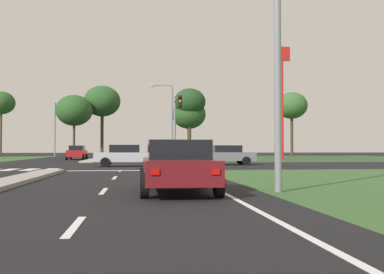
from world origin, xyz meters
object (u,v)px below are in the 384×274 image
at_px(traffic_signal_far_right, 177,116).
at_px(treeline_third, 74,111).
at_px(car_maroon_near, 177,166).
at_px(car_grey_third, 225,155).
at_px(treeline_second, 1,103).
at_px(street_lamp_third, 170,117).
at_px(treeline_sixth, 189,115).
at_px(treeline_fifth, 190,102).
at_px(treeline_seventh, 292,106).
at_px(fastfood_pole_sign, 282,78).
at_px(treeline_fourth, 102,102).
at_px(car_red_fifth, 77,152).
at_px(street_lamp_fourth, 56,126).
at_px(car_silver_fourth, 126,155).

distance_m(traffic_signal_far_right, treeline_third, 31.27).
bearing_deg(car_maroon_near, treeline_third, 100.86).
relative_size(car_grey_third, treeline_third, 0.51).
height_order(car_maroon_near, treeline_second, treeline_second).
height_order(car_maroon_near, street_lamp_third, street_lamp_third).
bearing_deg(treeline_sixth, traffic_signal_far_right, -98.36).
height_order(treeline_third, treeline_sixth, treeline_third).
distance_m(car_grey_third, street_lamp_third, 20.80).
distance_m(treeline_fifth, treeline_seventh, 17.67).
height_order(fastfood_pole_sign, treeline_second, fastfood_pole_sign).
distance_m(traffic_signal_far_right, street_lamp_third, 16.74).
height_order(fastfood_pole_sign, treeline_fourth, fastfood_pole_sign).
bearing_deg(car_maroon_near, fastfood_pole_sign, 68.00).
bearing_deg(treeline_sixth, car_red_fifth, -136.46).
xyz_separation_m(car_maroon_near, treeline_seventh, (22.86, 56.49, 7.18)).
xyz_separation_m(street_lamp_fourth, treeline_fifth, (19.84, -8.73, 2.99)).
height_order(car_grey_third, car_red_fifth, car_red_fifth).
height_order(treeline_second, treeline_third, treeline_second).
relative_size(traffic_signal_far_right, treeline_fifth, 0.57).
relative_size(car_silver_fourth, treeline_sixth, 0.54).
height_order(treeline_second, treeline_seventh, treeline_seventh).
bearing_deg(treeline_second, traffic_signal_far_right, -53.90).
bearing_deg(car_silver_fourth, car_maroon_near, 5.84).
bearing_deg(traffic_signal_far_right, treeline_sixth, 81.64).
height_order(car_silver_fourth, street_lamp_fourth, street_lamp_fourth).
bearing_deg(fastfood_pole_sign, car_maroon_near, -112.00).
relative_size(car_silver_fourth, treeline_second, 0.46).
bearing_deg(treeline_seventh, car_silver_fourth, -123.35).
xyz_separation_m(car_silver_fourth, treeline_fifth, (7.98, 32.20, 6.97)).
distance_m(car_silver_fourth, treeline_fourth, 38.16).
bearing_deg(fastfood_pole_sign, traffic_signal_far_right, -135.07).
bearing_deg(street_lamp_fourth, traffic_signal_far_right, -65.83).
xyz_separation_m(car_red_fifth, treeline_third, (-2.33, 14.47, 5.82)).
xyz_separation_m(traffic_signal_far_right, treeline_fifth, (4.04, 26.49, 3.86)).
bearing_deg(car_grey_third, treeline_second, 37.00).
distance_m(treeline_fourth, treeline_sixth, 13.36).
bearing_deg(street_lamp_fourth, treeline_seventh, -5.10).
bearing_deg(car_red_fifth, treeline_sixth, -136.46).
bearing_deg(street_lamp_fourth, car_silver_fourth, -73.84).
height_order(street_lamp_fourth, fastfood_pole_sign, fastfood_pole_sign).
bearing_deg(treeline_fifth, car_maroon_near, -96.77).
relative_size(treeline_fourth, treeline_seventh, 1.05).
bearing_deg(car_maroon_near, street_lamp_fourth, 102.99).
xyz_separation_m(treeline_fifth, treeline_seventh, (16.80, 5.45, 0.20)).
xyz_separation_m(car_silver_fourth, treeline_seventh, (24.78, 37.65, 7.18)).
height_order(fastfood_pole_sign, treeline_seventh, fastfood_pole_sign).
bearing_deg(treeline_sixth, treeline_third, 175.59).
bearing_deg(traffic_signal_far_right, treeline_fourth, 105.18).
relative_size(treeline_second, treeline_fifth, 0.98).
bearing_deg(street_lamp_third, traffic_signal_far_right, -92.03).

